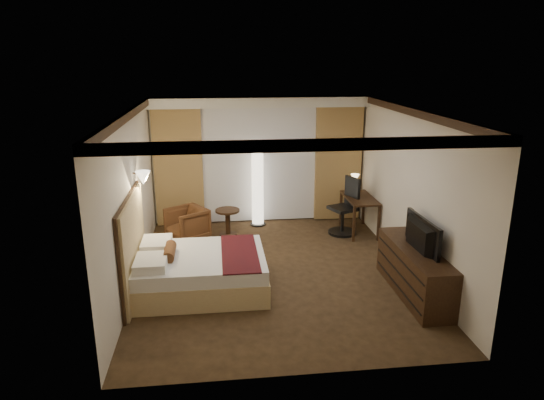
{
  "coord_description": "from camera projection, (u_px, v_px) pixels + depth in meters",
  "views": [
    {
      "loc": [
        -0.93,
        -7.41,
        3.49
      ],
      "look_at": [
        0.0,
        0.4,
        1.15
      ],
      "focal_mm": 32.0,
      "sensor_mm": 36.0,
      "label": 1
    }
  ],
  "objects": [
    {
      "name": "curtain_sheer",
      "position": [
        259.0,
        165.0,
        10.33
      ],
      "size": [
        2.48,
        0.04,
        2.45
      ],
      "primitive_type": "cube",
      "color": "silver",
      "rests_on": "back_wall"
    },
    {
      "name": "armchair",
      "position": [
        187.0,
        222.0,
        9.53
      ],
      "size": [
        0.91,
        0.92,
        0.7
      ],
      "primitive_type": "imported",
      "rotation": [
        0.0,
        0.0,
        -1.0
      ],
      "color": "#543319",
      "rests_on": "floor"
    },
    {
      "name": "crown_molding",
      "position": [
        275.0,
        114.0,
        7.4
      ],
      "size": [
        4.5,
        5.5,
        0.12
      ],
      "primitive_type": null,
      "color": "black",
      "rests_on": "ceiling"
    },
    {
      "name": "floor_lamp",
      "position": [
        258.0,
        190.0,
        10.22
      ],
      "size": [
        0.33,
        0.33,
        1.56
      ],
      "primitive_type": null,
      "color": "white",
      "rests_on": "floor"
    },
    {
      "name": "bed",
      "position": [
        202.0,
        272.0,
        7.49
      ],
      "size": [
        1.98,
        1.54,
        0.58
      ],
      "primitive_type": null,
      "color": "white",
      "rests_on": "floor"
    },
    {
      "name": "soffit",
      "position": [
        260.0,
        102.0,
        9.79
      ],
      "size": [
        4.5,
        0.5,
        0.2
      ],
      "primitive_type": "cube",
      "color": "white",
      "rests_on": "ceiling"
    },
    {
      "name": "desk",
      "position": [
        359.0,
        215.0,
        9.9
      ],
      "size": [
        0.55,
        1.11,
        0.75
      ],
      "primitive_type": null,
      "color": "black",
      "rests_on": "floor"
    },
    {
      "name": "dresser",
      "position": [
        414.0,
        271.0,
        7.31
      ],
      "size": [
        0.5,
        1.91,
        0.74
      ],
      "primitive_type": null,
      "color": "black",
      "rests_on": "floor"
    },
    {
      "name": "desk_lamp",
      "position": [
        355.0,
        184.0,
        10.13
      ],
      "size": [
        0.18,
        0.18,
        0.34
      ],
      "primitive_type": null,
      "color": "#FFD899",
      "rests_on": "desk"
    },
    {
      "name": "headboard",
      "position": [
        133.0,
        247.0,
        7.24
      ],
      "size": [
        0.12,
        1.84,
        1.5
      ],
      "primitive_type": null,
      "color": "tan",
      "rests_on": "floor"
    },
    {
      "name": "television",
      "position": [
        416.0,
        229.0,
        7.12
      ],
      "size": [
        0.64,
        1.09,
        0.14
      ],
      "primitive_type": "imported",
      "rotation": [
        0.0,
        0.0,
        1.6
      ],
      "color": "black",
      "rests_on": "dresser"
    },
    {
      "name": "side_table",
      "position": [
        228.0,
        222.0,
        9.78
      ],
      "size": [
        0.49,
        0.49,
        0.54
      ],
      "primitive_type": null,
      "color": "black",
      "rests_on": "floor"
    },
    {
      "name": "right_wall",
      "position": [
        410.0,
        191.0,
        8.02
      ],
      "size": [
        0.02,
        5.5,
        2.7
      ],
      "primitive_type": "cube",
      "color": "silver",
      "rests_on": "floor"
    },
    {
      "name": "floor",
      "position": [
        275.0,
        272.0,
        8.15
      ],
      "size": [
        4.5,
        5.5,
        0.01
      ],
      "primitive_type": "cube",
      "color": "#302112",
      "rests_on": "ground"
    },
    {
      "name": "ceiling",
      "position": [
        275.0,
        110.0,
        7.38
      ],
      "size": [
        4.5,
        5.5,
        0.01
      ],
      "primitive_type": "cube",
      "color": "white",
      "rests_on": "back_wall"
    },
    {
      "name": "curtain_right_drape",
      "position": [
        338.0,
        164.0,
        10.47
      ],
      "size": [
        1.0,
        0.14,
        2.45
      ],
      "primitive_type": "cube",
      "color": "tan",
      "rests_on": "back_wall"
    },
    {
      "name": "office_chair",
      "position": [
        343.0,
        206.0,
        9.76
      ],
      "size": [
        0.73,
        0.73,
        1.17
      ],
      "primitive_type": null,
      "rotation": [
        0.0,
        0.0,
        0.39
      ],
      "color": "black",
      "rests_on": "floor"
    },
    {
      "name": "back_wall",
      "position": [
        259.0,
        160.0,
        10.38
      ],
      "size": [
        4.5,
        0.02,
        2.7
      ],
      "primitive_type": "cube",
      "color": "silver",
      "rests_on": "floor"
    },
    {
      "name": "left_wall",
      "position": [
        131.0,
        200.0,
        7.51
      ],
      "size": [
        0.02,
        5.5,
        2.7
      ],
      "primitive_type": "cube",
      "color": "silver",
      "rests_on": "floor"
    },
    {
      "name": "wall_sconce",
      "position": [
        143.0,
        178.0,
        7.74
      ],
      "size": [
        0.24,
        0.24,
        0.24
      ],
      "primitive_type": null,
      "color": "white",
      "rests_on": "left_wall"
    },
    {
      "name": "curtain_left_drape",
      "position": [
        179.0,
        168.0,
        10.08
      ],
      "size": [
        1.0,
        0.14,
        2.45
      ],
      "primitive_type": "cube",
      "color": "tan",
      "rests_on": "back_wall"
    }
  ]
}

